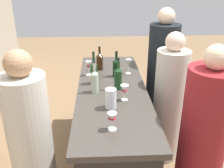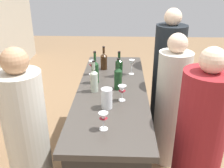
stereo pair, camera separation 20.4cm
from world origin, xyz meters
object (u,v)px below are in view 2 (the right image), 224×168
wine_glass_far_left (92,65)px  wine_bottle_center_olive_green (95,71)px  wine_glass_near_center (122,90)px  person_left_guest (198,146)px  wine_bottle_rightmost_amber_brown (104,61)px  wine_glass_near_right (103,118)px  person_server_behind (27,139)px  water_pitcher (107,98)px  person_right_guest (167,78)px  wine_bottle_second_left_olive_green (118,78)px  wine_bottle_leftmost_clear_pale (94,80)px  wine_glass_near_left (132,64)px  person_center_guest (171,107)px  wine_bottle_second_right_dark_green (119,67)px

wine_glass_far_left → wine_bottle_center_olive_green: bearing=-164.5°
wine_bottle_center_olive_green → wine_glass_near_center: (-0.39, -0.28, -0.03)m
person_left_guest → wine_bottle_rightmost_amber_brown: bearing=-44.7°
wine_glass_near_right → person_server_behind: 0.77m
water_pitcher → person_right_guest: 1.34m
wine_glass_near_right → person_left_guest: bearing=-81.3°
wine_bottle_second_left_olive_green → wine_glass_near_right: wine_bottle_second_left_olive_green is taller
wine_bottle_leftmost_clear_pale → wine_bottle_rightmost_amber_brown: size_ratio=1.12×
wine_bottle_second_left_olive_green → wine_bottle_leftmost_clear_pale: bearing=104.7°
wine_glass_near_right → person_right_guest: (1.43, -0.71, -0.28)m
wine_glass_near_center → person_right_guest: size_ratio=0.09×
wine_glass_near_left → person_right_guest: person_right_guest is taller
wine_bottle_rightmost_amber_brown → person_right_guest: person_right_guest is taller
wine_glass_near_center → person_left_guest: size_ratio=0.10×
person_left_guest → wine_glass_near_center: bearing=-20.4°
wine_glass_near_center → wine_glass_far_left: bearing=29.0°
person_right_guest → person_server_behind: bearing=44.6°
wine_bottle_second_left_olive_green → water_pitcher: 0.39m
person_center_guest → wine_bottle_second_right_dark_green: bearing=-9.6°
wine_glass_near_center → water_pitcher: water_pitcher is taller
wine_glass_near_right → wine_glass_far_left: (1.08, 0.21, 0.01)m
wine_glass_near_center → wine_glass_near_right: wine_glass_near_center is taller
wine_bottle_center_olive_green → wine_glass_near_left: size_ratio=2.00×
wine_bottle_leftmost_clear_pale → wine_bottle_center_olive_green: bearing=2.6°
wine_bottle_second_right_dark_green → wine_bottle_rightmost_amber_brown: size_ratio=1.02×
wine_bottle_center_olive_green → person_right_guest: bearing=-55.9°
person_right_guest → wine_glass_near_right: bearing=65.8°
wine_glass_near_right → person_right_guest: size_ratio=0.09×
wine_bottle_rightmost_amber_brown → person_left_guest: (-1.13, -0.84, -0.33)m
wine_bottle_rightmost_amber_brown → wine_glass_near_center: 0.82m
person_center_guest → wine_glass_near_left: bearing=-22.9°
wine_bottle_center_olive_green → wine_bottle_leftmost_clear_pale: bearing=-177.4°
wine_bottle_center_olive_green → person_center_guest: (-0.05, -0.80, -0.37)m
wine_bottle_leftmost_clear_pale → wine_glass_near_right: 0.66m
wine_bottle_leftmost_clear_pale → wine_glass_far_left: size_ratio=1.93×
wine_glass_near_center → person_right_guest: (0.97, -0.58, -0.28)m
wine_glass_near_center → water_pitcher: (-0.14, 0.13, -0.01)m
wine_bottle_second_left_olive_green → wine_glass_near_right: (-0.70, 0.09, -0.02)m
wine_bottle_second_right_dark_green → wine_bottle_rightmost_amber_brown: 0.28m
wine_bottle_rightmost_amber_brown → wine_bottle_center_olive_green: bearing=171.4°
wine_glass_near_center → wine_glass_near_right: size_ratio=1.05×
wine_bottle_leftmost_clear_pale → wine_glass_far_left: 0.44m
wine_glass_far_left → person_center_guest: bearing=-107.9°
wine_bottle_second_right_dark_green → wine_glass_near_left: 0.16m
water_pitcher → wine_bottle_center_olive_green: bearing=15.9°
water_pitcher → person_center_guest: 0.87m
wine_bottle_center_olive_green → wine_glass_near_left: wine_bottle_center_olive_green is taller
person_center_guest → person_server_behind: size_ratio=0.98×
person_right_guest → water_pitcher: bearing=59.6°
person_left_guest → person_center_guest: (0.69, 0.10, -0.02)m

